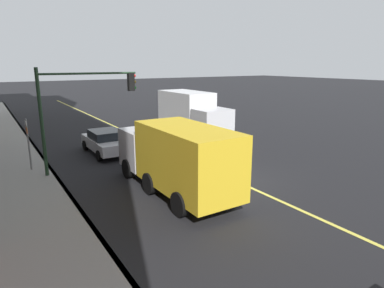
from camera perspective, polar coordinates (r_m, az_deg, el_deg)
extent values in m
plane|color=black|center=(15.63, 6.64, -5.95)|extent=(200.00, 200.00, 0.00)
cube|color=gray|center=(12.53, -25.25, -12.00)|extent=(80.00, 3.08, 0.15)
cube|color=slate|center=(12.73, -18.63, -10.95)|extent=(80.00, 0.16, 0.15)
cube|color=#D8CC4C|center=(15.63, 6.64, -5.93)|extent=(80.00, 0.16, 0.01)
cube|color=silver|center=(20.38, -14.50, 0.12)|extent=(4.27, 1.82, 0.61)
cube|color=black|center=(20.24, -14.56, 1.61)|extent=(2.04, 1.68, 0.48)
cylinder|color=black|center=(21.54, -17.88, -0.22)|extent=(0.60, 0.22, 0.60)
cylinder|color=black|center=(22.03, -13.41, 0.37)|extent=(0.60, 0.22, 0.60)
cylinder|color=black|center=(18.90, -15.66, -1.96)|extent=(0.60, 0.22, 0.60)
cylinder|color=black|center=(19.45, -10.65, -1.24)|extent=(0.60, 0.22, 0.60)
cube|color=silver|center=(15.96, -7.59, -0.54)|extent=(1.96, 2.20, 1.78)
cube|color=gold|center=(12.83, -0.86, -2.45)|extent=(4.88, 2.20, 2.43)
cylinder|color=black|center=(15.81, -10.95, -4.17)|extent=(0.90, 0.28, 0.90)
cylinder|color=black|center=(16.65, -4.22, -3.04)|extent=(0.90, 0.28, 0.90)
cylinder|color=black|center=(11.75, -2.11, -10.31)|extent=(0.90, 0.28, 0.90)
cylinder|color=black|center=(12.86, 6.09, -8.22)|extent=(0.90, 0.28, 0.90)
cylinder|color=black|center=(13.76, -7.30, -6.75)|extent=(0.90, 0.28, 0.90)
cylinder|color=black|center=(14.72, 0.15, -5.27)|extent=(0.90, 0.28, 0.90)
cube|color=silver|center=(22.12, 3.57, 3.63)|extent=(1.87, 2.27, 1.85)
cube|color=silver|center=(24.85, -1.05, 5.84)|extent=(4.65, 2.27, 2.78)
cylinder|color=black|center=(22.95, 5.74, 1.59)|extent=(0.90, 0.28, 0.90)
cylinder|color=black|center=(21.70, 1.21, 0.95)|extent=(0.90, 0.28, 0.90)
cylinder|color=black|center=(26.61, -0.35, 3.34)|extent=(0.90, 0.28, 0.90)
cylinder|color=black|center=(25.54, -4.49, 2.86)|extent=(0.90, 0.28, 0.90)
cylinder|color=black|center=(24.71, 2.52, 2.52)|extent=(0.90, 0.28, 0.90)
cylinder|color=black|center=(23.56, -1.82, 1.97)|extent=(0.90, 0.28, 0.90)
cylinder|color=#1E3823|center=(16.42, -24.40, 3.02)|extent=(0.16, 0.16, 5.07)
cylinder|color=#1E3823|center=(16.67, -17.20, 11.52)|extent=(0.10, 4.61, 0.10)
cube|color=black|center=(17.35, -10.46, 10.46)|extent=(0.28, 0.30, 0.90)
sphere|color=red|center=(17.41, -9.94, 11.48)|extent=(0.18, 0.18, 0.18)
sphere|color=#392905|center=(17.42, -9.90, 10.50)|extent=(0.18, 0.18, 0.18)
sphere|color=black|center=(17.44, -9.86, 9.52)|extent=(0.18, 0.18, 0.18)
cylinder|color=slate|center=(17.91, -26.25, -0.31)|extent=(0.08, 0.08, 2.67)
cube|color=white|center=(17.70, -26.70, 3.26)|extent=(0.60, 0.02, 0.20)
cube|color=#DB5919|center=(17.75, -26.58, 2.15)|extent=(0.44, 0.02, 0.28)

